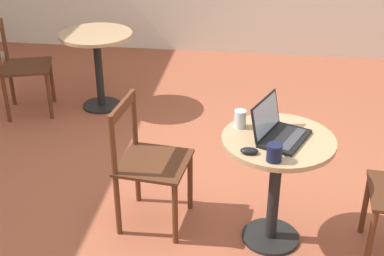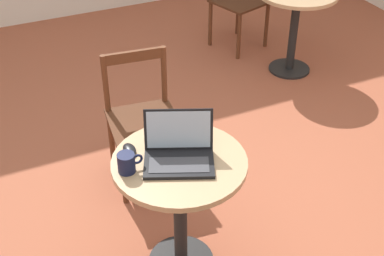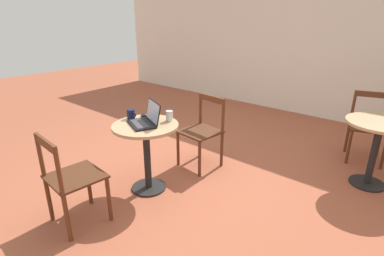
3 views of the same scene
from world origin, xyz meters
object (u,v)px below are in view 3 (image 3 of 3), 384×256
Objects in this scene: chair_near_back at (202,131)px; chair_near_front at (71,179)px; laptop at (145,120)px; mug at (131,114)px; mouse at (145,115)px; drinking_glass at (169,116)px; chair_mid_back at (368,127)px; cafe_table_mid at (377,138)px; cafe_table_near at (146,141)px.

chair_near_back is 1.60m from chair_near_front.
mug is at bearing 174.26° from laptop.
drinking_glass reaches higher than mouse.
chair_mid_back is (1.62, 3.06, 0.00)m from chair_near_front.
chair_mid_back reaches higher than mug.
mug is at bearing -112.87° from mouse.
chair_near_back is at bearing 66.08° from mug.
cafe_table_mid is 3.02m from chair_near_front.
chair_near_front reaches higher than cafe_table_mid.
chair_mid_back is at bearing 45.12° from chair_near_back.
cafe_table_mid is at bearing 38.26° from mug.
cafe_table_near is 0.22m from laptop.
laptop reaches higher than chair_mid_back.
cafe_table_mid is at bearing 42.47° from laptop.
cafe_table_near is 0.81m from chair_near_back.
chair_near_front is 6.91× the size of mug.
chair_mid_back is 2.75m from mouse.
chair_near_back reaches higher than cafe_table_near.
cafe_table_mid is at bearing 36.61° from mouse.
cafe_table_near and cafe_table_mid have the same top height.
cafe_table_mid is 1.79× the size of laptop.
mug reaches higher than mouse.
chair_near_back is 0.87m from laptop.
laptop is at bearing -124.46° from chair_mid_back.
drinking_glass is at bearing 80.42° from chair_near_front.
laptop is at bearing -39.12° from mouse.
chair_near_back reaches higher than mug.
cafe_table_near is 7.27× the size of mouse.
chair_mid_back is 6.91× the size of mug.
cafe_table_mid is 0.86× the size of chair_mid_back.
chair_near_front is 8.49× the size of mouse.
drinking_glass is (-1.65, -1.38, 0.23)m from cafe_table_mid.
chair_near_back is at bearing -134.88° from chair_mid_back.
chair_mid_back is (1.46, 1.47, 0.00)m from chair_near_back.
chair_near_front is at bearing -82.15° from mouse.
laptop is 0.25m from mouse.
chair_near_back and chair_mid_back have the same top height.
cafe_table_near is at bearing -39.76° from mouse.
chair_near_back is (0.09, 0.80, -0.11)m from cafe_table_near.
mug is 1.15× the size of drinking_glass.
chair_near_front is (-1.82, -2.41, -0.11)m from cafe_table_mid.
mouse is at bearing 140.24° from cafe_table_near.
mouse is at bearing 97.85° from chair_near_front.
chair_near_front reaches higher than mouse.
cafe_table_near is 0.34m from drinking_glass.
drinking_glass is (0.36, 0.20, 0.00)m from mug.
chair_near_back is 1.00× the size of chair_near_front.
cafe_table_near is at bearing -6.63° from mug.
cafe_table_mid is at bearing 26.03° from chair_near_back.
laptop is 3.30× the size of mug.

